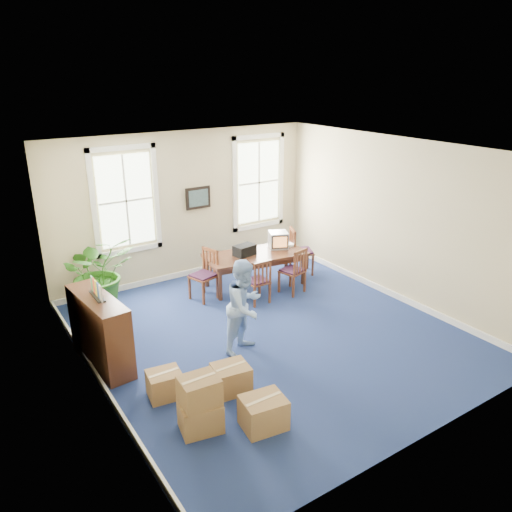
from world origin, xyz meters
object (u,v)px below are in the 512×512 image
crt_tv (278,240)px  chair_near_left (257,281)px  potted_plant (99,272)px  credenza (100,329)px  cardboard_boxes (210,393)px  man (245,306)px  conference_table (255,269)px

crt_tv → chair_near_left: bearing=-120.2°
potted_plant → credenza: bearing=-107.0°
chair_near_left → cardboard_boxes: bearing=46.5°
crt_tv → credenza: bearing=-139.8°
crt_tv → man: size_ratio=0.27×
man → credenza: (-2.09, 0.90, -0.20)m
crt_tv → credenza: size_ratio=0.28×
potted_plant → conference_table: bearing=-13.6°
man → cardboard_boxes: man is taller
man → potted_plant: size_ratio=1.07×
chair_near_left → man: (-1.16, -1.40, 0.33)m
conference_table → man: man is taller
conference_table → chair_near_left: bearing=-112.9°
potted_plant → crt_tv: bearing=-10.7°
conference_table → cardboard_boxes: 4.46m
man → credenza: size_ratio=1.05×
chair_near_left → man: size_ratio=0.58×
man → chair_near_left: bearing=27.1°
credenza → cardboard_boxes: size_ratio=1.07×
crt_tv → cardboard_boxes: size_ratio=0.30×
chair_near_left → cardboard_boxes: 3.63m
man → credenza: 2.29m
credenza → potted_plant: bearing=67.3°
crt_tv → potted_plant: bearing=-166.9°
crt_tv → cardboard_boxes: (-3.55, -3.42, -0.50)m
man → potted_plant: man is taller
cardboard_boxes → potted_plant: bearing=92.3°
conference_table → crt_tv: 0.83m
cardboard_boxes → crt_tv: bearing=44.0°
credenza → cardboard_boxes: bearing=-75.9°
conference_table → cardboard_boxes: cardboard_boxes is taller
chair_near_left → credenza: (-3.26, -0.51, 0.13)m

